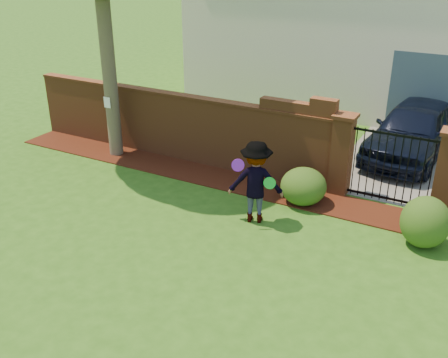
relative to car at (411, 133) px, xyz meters
The scene contains 15 objects.
ground 7.67m from the car, 116.55° to the right, with size 80.00×80.00×0.01m, color #2D5916.
mulch_bed 5.64m from the car, 141.31° to the right, with size 11.10×1.08×0.03m, color #331209.
brick_wall 6.12m from the car, 152.43° to the right, with size 8.70×0.31×2.16m.
pillar_left 3.01m from the car, 109.69° to the right, with size 0.50×0.50×1.88m.
pillar_right 3.08m from the car, 67.26° to the right, with size 0.50×0.50×1.88m.
iron_gate 2.83m from the car, 88.25° to the right, with size 1.78×0.03×1.60m.
driveway 1.39m from the car, 85.76° to the left, with size 3.20×8.00×0.01m, color slate.
house 6.19m from the car, 115.01° to the left, with size 12.40×6.40×6.30m.
car is the anchor object (origin of this frame).
paper_notice 7.93m from the car, 152.69° to the right, with size 0.20×0.01×0.28m, color white.
shrub_left 4.05m from the car, 112.52° to the right, with size 1.01×1.01×0.82m, color #214916.
shrub_middle 4.41m from the car, 75.97° to the right, with size 0.92×0.92×1.01m, color #214916.
man 5.39m from the car, 113.40° to the right, with size 1.12×0.65×1.74m, color gray.
frisbee_purple 5.79m from the car, 114.40° to the right, with size 0.25×0.25×0.02m, color purple.
frisbee_green 5.35m from the car, 109.57° to the right, with size 0.24×0.24×0.02m, color green.
Camera 1 is at (5.19, -6.60, 5.28)m, focal length 41.25 mm.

